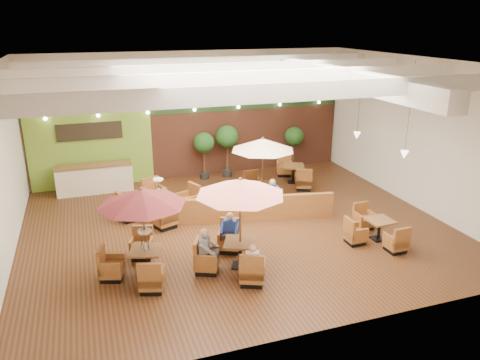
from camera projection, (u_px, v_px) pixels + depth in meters
name	position (u px, v px, depth m)	size (l,w,h in m)	color
room	(232.00, 115.00, 16.02)	(14.04, 14.00, 5.52)	#381E0F
service_counter	(95.00, 179.00, 19.07)	(3.00, 0.75, 1.18)	beige
booth_divider	(241.00, 209.00, 16.32)	(6.61, 0.18, 0.92)	brown
table_0	(141.00, 213.00, 12.49)	(2.52, 2.65, 2.58)	brown
table_1	(238.00, 204.00, 12.83)	(2.67, 2.83, 2.70)	brown
table_2	(261.00, 156.00, 17.51)	(2.49, 2.56, 2.62)	brown
table_3	(159.00, 204.00, 16.78)	(3.00, 3.00, 1.62)	brown
table_4	(372.00, 231.00, 14.94)	(1.57, 2.34, 0.88)	brown
table_5	(293.00, 174.00, 20.30)	(1.13, 2.78, 0.97)	brown
topiary_0	(204.00, 144.00, 20.35)	(0.91, 0.91, 2.12)	black
topiary_1	(227.00, 139.00, 20.62)	(1.01, 1.01, 2.35)	black
topiary_2	(294.00, 138.00, 21.69)	(0.88, 0.88, 2.05)	black
diner_0	(252.00, 259.00, 12.36)	(0.39, 0.35, 0.73)	white
diner_1	(230.00, 228.00, 14.13)	(0.45, 0.43, 0.79)	#233C98
diner_2	(206.00, 247.00, 12.93)	(0.45, 0.48, 0.86)	slate
diner_3	(272.00, 192.00, 17.04)	(0.41, 0.33, 0.84)	#233C98
diner_4	(272.00, 192.00, 17.04)	(0.42, 0.35, 0.80)	white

